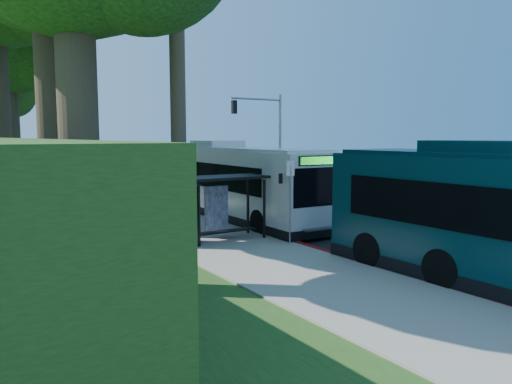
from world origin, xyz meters
TOP-DOWN VIEW (x-y plane):
  - ground at (0.00, 0.00)m, footprint 140.00×140.00m
  - sidewalk at (-7.30, 0.00)m, footprint 4.50×70.00m
  - red_curb at (-5.00, -4.00)m, footprint 0.25×30.00m
  - grass_verge at (-13.00, 5.00)m, footprint 8.00×70.00m
  - bus_shelter at (-7.26, -2.86)m, footprint 3.20×1.51m
  - stop_sign_pole at (-5.40, -5.00)m, footprint 0.35×0.06m
  - traffic_signal_pole at (3.78, 10.00)m, footprint 4.10×0.30m
  - tree_2 at (-11.89, 15.98)m, footprint 8.82×8.40m
  - white_bus at (-3.80, 1.64)m, footprint 3.02×12.88m
  - pickup at (0.33, 6.76)m, footprint 3.72×5.43m

SIDE VIEW (x-z plane):
  - ground at x=0.00m, z-range 0.00..0.00m
  - grass_verge at x=-13.00m, z-range 0.00..0.06m
  - sidewalk at x=-7.30m, z-range 0.00..0.12m
  - red_curb at x=-5.00m, z-range 0.00..0.13m
  - pickup at x=0.33m, z-range 0.00..1.38m
  - bus_shelter at x=-7.26m, z-range 0.53..3.08m
  - white_bus at x=-3.80m, z-range -0.05..3.78m
  - stop_sign_pole at x=-5.40m, z-range 0.50..3.67m
  - traffic_signal_pole at x=3.78m, z-range 0.92..7.92m
  - tree_2 at x=-11.89m, z-range 2.92..18.04m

